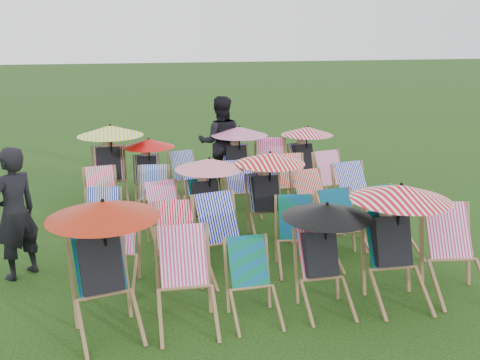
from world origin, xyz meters
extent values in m
plane|color=black|center=(0.00, 0.00, 0.00)|extent=(100.00, 100.00, 0.00)
cube|color=#09673E|center=(-2.03, -1.94, 0.68)|extent=(0.57, 0.47, 0.61)
cube|color=black|center=(-2.02, -1.99, 0.68)|extent=(0.50, 0.51, 0.64)
sphere|color=tan|center=(-2.04, -1.89, 1.01)|extent=(0.22, 0.22, 0.22)
cylinder|color=black|center=(-1.95, -2.02, 0.96)|extent=(0.03, 0.03, 0.75)
cone|color=#AC2109|center=(-1.95, -2.02, 1.30)|extent=(1.17, 1.17, 0.18)
cube|color=#EC2F8C|center=(-1.14, -1.98, 0.68)|extent=(0.53, 0.40, 0.61)
cube|color=#0B7731|center=(-0.41, -2.05, 0.57)|extent=(0.43, 0.32, 0.51)
cube|color=#FA3273|center=(0.43, -2.04, 0.59)|extent=(0.45, 0.34, 0.53)
cube|color=black|center=(0.43, -2.08, 0.59)|extent=(0.38, 0.39, 0.55)
sphere|color=tan|center=(0.43, -1.99, 0.88)|extent=(0.19, 0.19, 0.19)
cylinder|color=black|center=(0.48, -2.12, 0.83)|extent=(0.03, 0.03, 0.65)
cone|color=black|center=(0.48, -2.12, 1.13)|extent=(1.02, 1.02, 0.16)
cube|color=#09643A|center=(1.32, -2.04, 0.67)|extent=(0.53, 0.41, 0.60)
cube|color=black|center=(1.31, -2.09, 0.67)|extent=(0.45, 0.47, 0.63)
sphere|color=tan|center=(1.32, -1.98, 1.00)|extent=(0.22, 0.22, 0.22)
cylinder|color=black|center=(1.37, -2.14, 0.95)|extent=(0.03, 0.03, 0.74)
cone|color=red|center=(1.37, -2.14, 1.29)|extent=(1.16, 1.16, 0.18)
cube|color=#E52D85|center=(2.14, -2.02, 0.70)|extent=(0.59, 0.48, 0.63)
cube|color=#F030A6|center=(-1.84, -0.86, 0.65)|extent=(0.55, 0.45, 0.58)
cube|color=red|center=(-1.09, -0.83, 0.63)|extent=(0.50, 0.38, 0.57)
cube|color=#0811AF|center=(-0.53, -0.84, 0.68)|extent=(0.58, 0.47, 0.61)
cube|color=#096322|center=(0.55, -0.91, 0.63)|extent=(0.53, 0.43, 0.56)
cube|color=#096641|center=(1.21, -0.81, 0.63)|extent=(0.52, 0.41, 0.57)
cube|color=#0A6F2D|center=(1.89, -0.80, 0.63)|extent=(0.53, 0.43, 0.57)
cube|color=#071E9B|center=(-2.01, 0.24, 0.60)|extent=(0.48, 0.37, 0.54)
cube|color=#FC3299|center=(-1.14, 0.32, 0.61)|extent=(0.52, 0.42, 0.55)
cube|color=#0B7734|center=(-0.49, 0.33, 0.60)|extent=(0.49, 0.38, 0.54)
cube|color=black|center=(-0.49, 0.29, 0.60)|extent=(0.42, 0.43, 0.57)
sphere|color=tan|center=(-0.50, 0.38, 0.90)|extent=(0.20, 0.20, 0.20)
cylinder|color=black|center=(-0.43, 0.26, 0.85)|extent=(0.03, 0.03, 0.66)
cone|color=pink|center=(-0.43, 0.26, 1.16)|extent=(1.04, 1.04, 0.16)
cube|color=#071291|center=(0.46, 0.32, 0.63)|extent=(0.48, 0.36, 0.56)
cube|color=black|center=(0.45, 0.27, 0.63)|extent=(0.41, 0.42, 0.59)
sphere|color=tan|center=(0.46, 0.37, 0.94)|extent=(0.21, 0.21, 0.21)
cylinder|color=black|center=(0.51, 0.23, 0.89)|extent=(0.03, 0.03, 0.69)
cone|color=red|center=(0.51, 0.23, 1.20)|extent=(1.08, 1.08, 0.17)
cube|color=red|center=(1.22, 0.36, 0.63)|extent=(0.52, 0.42, 0.56)
cube|color=#080EA9|center=(1.95, 0.32, 0.69)|extent=(0.59, 0.48, 0.62)
cube|color=#EB2F61|center=(-2.06, 1.48, 0.61)|extent=(0.50, 0.39, 0.55)
cube|color=#072A9F|center=(-1.18, 1.43, 0.60)|extent=(0.49, 0.39, 0.54)
cube|color=#080BAD|center=(-0.43, 1.50, 0.60)|extent=(0.45, 0.33, 0.54)
cube|color=#0E0796|center=(0.32, 1.42, 0.60)|extent=(0.47, 0.35, 0.54)
cube|color=red|center=(1.27, 1.48, 0.64)|extent=(0.50, 0.38, 0.58)
cube|color=#F53195|center=(2.04, 1.47, 0.65)|extent=(0.55, 0.44, 0.58)
cube|color=#CF295D|center=(-1.92, 2.61, 0.69)|extent=(0.53, 0.39, 0.62)
cube|color=black|center=(-1.92, 2.56, 0.69)|extent=(0.44, 0.46, 0.65)
sphere|color=tan|center=(-1.92, 2.67, 1.03)|extent=(0.23, 0.23, 0.23)
cylinder|color=black|center=(-1.86, 2.51, 0.98)|extent=(0.03, 0.03, 0.76)
cone|color=#E1E30B|center=(-1.86, 2.51, 1.33)|extent=(1.20, 1.20, 0.19)
cube|color=#060D8B|center=(-1.23, 2.53, 0.56)|extent=(0.43, 0.32, 0.50)
cube|color=black|center=(-1.23, 2.49, 0.56)|extent=(0.36, 0.37, 0.53)
sphere|color=tan|center=(-1.23, 2.58, 0.84)|extent=(0.18, 0.18, 0.18)
cylinder|color=black|center=(-1.18, 2.46, 0.79)|extent=(0.03, 0.03, 0.62)
cone|color=red|center=(-1.18, 2.46, 1.07)|extent=(0.97, 0.97, 0.15)
cube|color=#07259E|center=(-0.54, 2.52, 0.59)|extent=(0.50, 0.40, 0.53)
cube|color=#07139E|center=(0.52, 2.60, 0.63)|extent=(0.48, 0.36, 0.57)
cube|color=black|center=(0.52, 2.56, 0.63)|extent=(0.41, 0.42, 0.60)
sphere|color=tan|center=(0.52, 2.65, 0.95)|extent=(0.21, 0.21, 0.21)
cylinder|color=black|center=(0.57, 2.51, 0.90)|extent=(0.03, 0.03, 0.70)
cone|color=#D26B99|center=(0.57, 2.51, 1.21)|extent=(1.09, 1.09, 0.17)
cube|color=#EA2E8C|center=(1.22, 2.56, 0.70)|extent=(0.60, 0.49, 0.63)
cube|color=#0811AB|center=(1.91, 2.62, 0.60)|extent=(0.50, 0.40, 0.54)
cube|color=black|center=(1.92, 2.58, 0.60)|extent=(0.44, 0.45, 0.57)
sphere|color=tan|center=(1.90, 2.67, 0.90)|extent=(0.20, 0.20, 0.20)
cylinder|color=black|center=(1.98, 2.55, 0.85)|extent=(0.03, 0.03, 0.66)
cone|color=red|center=(1.98, 2.55, 1.16)|extent=(1.04, 1.04, 0.16)
imported|color=black|center=(-3.08, -0.56, 0.86)|extent=(0.73, 0.73, 1.71)
imported|color=black|center=(0.28, 2.91, 0.93)|extent=(1.00, 0.83, 1.85)
camera|label=1|loc=(-1.79, -7.42, 3.06)|focal=40.00mm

